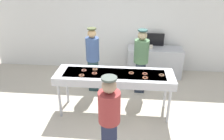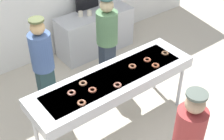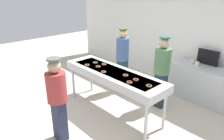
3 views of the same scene
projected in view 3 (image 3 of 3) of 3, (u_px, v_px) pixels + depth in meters
ground_plane at (113, 111)px, 4.79m from camera, size 16.00×16.00×0.00m
back_wall at (177, 32)px, 5.76m from camera, size 8.00×0.12×2.92m
fryer_conveyor at (113, 75)px, 4.47m from camera, size 2.47×0.72×0.96m
chocolate_donut_0 at (87, 65)px, 4.76m from camera, size 0.15×0.15×0.03m
chocolate_donut_1 at (104, 72)px, 4.37m from camera, size 0.14×0.14×0.03m
chocolate_donut_2 at (95, 63)px, 4.91m from camera, size 0.12×0.12×0.03m
chocolate_donut_3 at (149, 86)px, 3.76m from camera, size 0.16×0.16×0.03m
chocolate_donut_4 at (129, 82)px, 3.90m from camera, size 0.15×0.15×0.03m
chocolate_donut_5 at (136, 80)px, 4.01m from camera, size 0.16×0.16×0.03m
chocolate_donut_6 at (98, 67)px, 4.66m from camera, size 0.15×0.15×0.03m
chocolate_donut_7 at (104, 64)px, 4.80m from camera, size 0.15×0.15×0.03m
chocolate_donut_8 at (125, 75)px, 4.20m from camera, size 0.14×0.14×0.03m
worker_baker at (162, 68)px, 4.64m from camera, size 0.35×0.35×1.65m
worker_assistant at (123, 57)px, 5.44m from camera, size 0.33×0.33×1.66m
customer_waiting at (57, 96)px, 3.61m from camera, size 0.34×0.34×1.55m
prep_counter at (199, 83)px, 5.16m from camera, size 1.55×0.58×0.84m
paper_cup_0 at (193, 61)px, 5.22m from camera, size 0.09×0.09×0.10m
paper_cup_1 at (197, 64)px, 5.06m from camera, size 0.09×0.09×0.10m
menu_display at (208, 57)px, 5.09m from camera, size 0.51×0.04×0.37m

